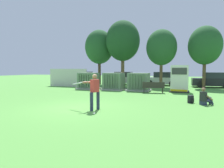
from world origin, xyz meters
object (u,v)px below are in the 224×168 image
at_px(batter, 94,90).
at_px(sports_ball, 94,114).
at_px(transformer_mid_east, 139,82).
at_px(generator_enclosure, 180,79).
at_px(transformer_west, 89,81).
at_px(park_bench, 153,87).
at_px(parked_car_right_of_center, 163,79).
at_px(parked_car_left_of_center, 123,79).
at_px(transformer_mid_west, 114,82).
at_px(seated_spectator, 205,98).
at_px(parked_car_leftmost, 83,78).
at_px(backpack, 191,99).
at_px(parked_car_rightmost, 213,80).

xyz_separation_m(batter, sports_ball, (0.47, -0.92, -0.93)).
relative_size(transformer_mid_east, generator_enclosure, 0.91).
distance_m(transformer_west, park_bench, 6.66).
relative_size(batter, parked_car_right_of_center, 0.40).
distance_m(generator_enclosure, parked_car_left_of_center, 9.81).
distance_m(batter, parked_car_right_of_center, 16.49).
relative_size(transformer_mid_west, sports_ball, 23.33).
distance_m(transformer_west, generator_enclosure, 8.57).
bearing_deg(generator_enclosure, transformer_mid_west, -175.67).
bearing_deg(parked_car_left_of_center, park_bench, -55.70).
distance_m(batter, sports_ball, 1.39).
height_order(seated_spectator, parked_car_left_of_center, parked_car_left_of_center).
distance_m(transformer_west, transformer_mid_west, 2.62).
bearing_deg(sports_ball, batter, 117.34).
xyz_separation_m(parked_car_leftmost, parked_car_right_of_center, (10.98, 0.36, 0.00)).
distance_m(batter, backpack, 5.91).
bearing_deg(parked_car_leftmost, backpack, -40.17).
distance_m(transformer_west, parked_car_right_of_center, 9.68).
relative_size(sports_ball, parked_car_leftmost, 0.02).
bearing_deg(batter, transformer_mid_west, 105.98).
bearing_deg(backpack, seated_spectator, -26.93).
relative_size(park_bench, parked_car_rightmost, 0.42).
xyz_separation_m(batter, parked_car_right_of_center, (0.90, 16.47, -0.22)).
height_order(parked_car_right_of_center, parked_car_rightmost, same).
distance_m(transformer_mid_east, sports_ball, 10.25).
bearing_deg(parked_car_rightmost, batter, -111.89).
relative_size(parked_car_leftmost, parked_car_left_of_center, 0.98).
relative_size(parked_car_leftmost, parked_car_right_of_center, 0.98).
bearing_deg(backpack, park_bench, 125.97).
relative_size(park_bench, parked_car_right_of_center, 0.43).
bearing_deg(parked_car_left_of_center, seated_spectator, -53.70).
height_order(generator_enclosure, batter, generator_enclosure).
distance_m(generator_enclosure, sports_ball, 10.97).
bearing_deg(transformer_west, park_bench, -8.10).
distance_m(generator_enclosure, seated_spectator, 6.32).
xyz_separation_m(sports_ball, parked_car_leftmost, (-10.55, 17.03, 0.71)).
height_order(transformer_mid_west, parked_car_leftmost, same).
height_order(seated_spectator, parked_car_rightmost, parked_car_rightmost).
relative_size(transformer_mid_east, parked_car_rightmost, 0.48).
distance_m(parked_car_right_of_center, parked_car_rightmost, 5.47).
height_order(backpack, parked_car_left_of_center, parked_car_left_of_center).
distance_m(generator_enclosure, batter, 10.17).
distance_m(parked_car_leftmost, parked_car_left_of_center, 5.96).
bearing_deg(parked_car_rightmost, parked_car_leftmost, 178.75).
xyz_separation_m(transformer_mid_east, seated_spectator, (5.27, -5.69, -0.41)).
distance_m(batter, parked_car_rightmost, 16.98).
distance_m(sports_ball, parked_car_leftmost, 20.04).
relative_size(transformer_mid_east, parked_car_leftmost, 0.49).
bearing_deg(sports_ball, parked_car_leftmost, 121.78).
bearing_deg(seated_spectator, batter, -144.51).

